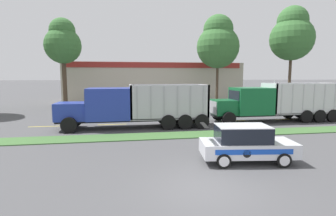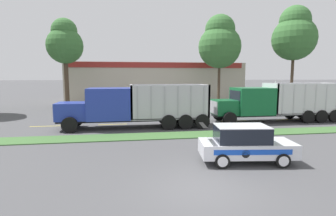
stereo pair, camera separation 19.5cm
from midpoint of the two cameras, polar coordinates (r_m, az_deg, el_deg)
name	(u,v)px [view 2 (the right image)]	position (r m, az deg, el deg)	size (l,w,h in m)	color
ground_plane	(201,189)	(9.95, 7.79, -17.02)	(600.00, 600.00, 0.00)	#474749
grass_verge	(166,136)	(17.89, -0.11, -6.02)	(120.00, 2.03, 0.06)	#3D6633
centre_line_3	(45,126)	(23.53, -24.93, -3.61)	(2.40, 0.14, 0.01)	yellow
centre_line_4	(113,124)	(22.64, -11.66, -3.50)	(2.40, 0.14, 0.01)	yellow
centre_line_5	(176,123)	(23.01, 1.92, -3.19)	(2.40, 0.14, 0.01)	yellow
centre_line_6	(234,121)	(24.59, 14.38, -2.75)	(2.40, 0.14, 0.01)	yellow
centre_line_7	(288,119)	(27.17, 24.91, -2.28)	(2.40, 0.14, 0.01)	yellow
dump_truck_mid	(122,107)	(20.73, -9.65, 0.18)	(11.64, 2.86, 3.39)	black
dump_truck_trail	(265,104)	(24.83, 20.52, 0.89)	(11.30, 2.86, 3.67)	black
rally_car	(245,144)	(12.96, 16.78, -7.42)	(4.53, 2.34, 1.79)	silver
store_building_backdrop	(155,82)	(46.17, -2.79, 5.71)	(27.99, 12.10, 6.20)	#BCB29E
tree_behind_left	(220,43)	(38.36, 11.35, 13.77)	(5.93, 5.93, 12.58)	#473828
tree_behind_centre	(294,34)	(41.64, 25.93, 14.22)	(5.98, 5.98, 13.74)	#473828
tree_behind_far_right	(65,43)	(36.44, -21.41, 13.13)	(4.54, 4.54, 11.31)	#473828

